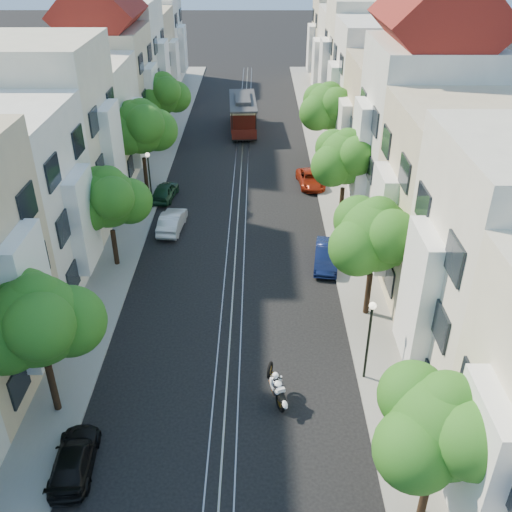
{
  "coord_description": "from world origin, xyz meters",
  "views": [
    {
      "loc": [
        1.38,
        -15.77,
        18.27
      ],
      "look_at": [
        1.31,
        11.38,
        2.2
      ],
      "focal_mm": 40.0,
      "sensor_mm": 36.0,
      "label": 1
    }
  ],
  "objects_px": {
    "tree_e_b": "(376,237)",
    "tree_w_c": "(141,128)",
    "parked_car_e_mid": "(327,256)",
    "tree_e_a": "(443,428)",
    "tree_w_d": "(163,95)",
    "parked_car_w_far": "(165,191)",
    "tree_w_b": "(109,200)",
    "parked_car_w_near": "(74,459)",
    "lamp_east": "(370,330)",
    "tree_w_a": "(39,323)",
    "cable_car": "(243,112)",
    "tree_e_d": "(329,108)",
    "lamp_west": "(149,172)",
    "parked_car_e_far": "(311,179)",
    "sportbike_rider": "(276,386)",
    "tree_e_c": "(346,159)",
    "parked_car_w_mid": "(172,221)"
  },
  "relations": [
    {
      "from": "lamp_west",
      "to": "parked_car_w_mid",
      "type": "bearing_deg",
      "value": -60.51
    },
    {
      "from": "tree_e_d",
      "to": "lamp_east",
      "type": "relative_size",
      "value": 1.65
    },
    {
      "from": "lamp_west",
      "to": "tree_w_a",
      "type": "bearing_deg",
      "value": -92.4
    },
    {
      "from": "lamp_west",
      "to": "cable_car",
      "type": "distance_m",
      "value": 19.02
    },
    {
      "from": "parked_car_e_far",
      "to": "parked_car_w_mid",
      "type": "height_order",
      "value": "parked_car_w_mid"
    },
    {
      "from": "lamp_east",
      "to": "lamp_west",
      "type": "height_order",
      "value": "same"
    },
    {
      "from": "parked_car_e_mid",
      "to": "parked_car_w_near",
      "type": "relative_size",
      "value": 1.05
    },
    {
      "from": "tree_e_a",
      "to": "tree_e_d",
      "type": "xyz_separation_m",
      "value": [
        0.0,
        34.0,
        0.47
      ]
    },
    {
      "from": "tree_w_c",
      "to": "tree_w_d",
      "type": "bearing_deg",
      "value": 90.0
    },
    {
      "from": "tree_w_a",
      "to": "sportbike_rider",
      "type": "height_order",
      "value": "tree_w_a"
    },
    {
      "from": "parked_car_e_mid",
      "to": "lamp_east",
      "type": "bearing_deg",
      "value": -78.35
    },
    {
      "from": "tree_e_a",
      "to": "parked_car_e_mid",
      "type": "distance_m",
      "value": 17.57
    },
    {
      "from": "tree_w_a",
      "to": "tree_w_c",
      "type": "bearing_deg",
      "value": 90.0
    },
    {
      "from": "tree_e_b",
      "to": "parked_car_e_far",
      "type": "bearing_deg",
      "value": 95.53
    },
    {
      "from": "tree_w_a",
      "to": "cable_car",
      "type": "bearing_deg",
      "value": 79.45
    },
    {
      "from": "parked_car_w_near",
      "to": "lamp_east",
      "type": "bearing_deg",
      "value": -161.03
    },
    {
      "from": "lamp_west",
      "to": "parked_car_e_mid",
      "type": "height_order",
      "value": "lamp_west"
    },
    {
      "from": "tree_w_a",
      "to": "tree_w_d",
      "type": "xyz_separation_m",
      "value": [
        -0.0,
        34.0,
        -0.13
      ]
    },
    {
      "from": "tree_e_c",
      "to": "tree_w_c",
      "type": "distance_m",
      "value": 15.25
    },
    {
      "from": "tree_e_a",
      "to": "tree_w_c",
      "type": "relative_size",
      "value": 0.88
    },
    {
      "from": "cable_car",
      "to": "tree_e_b",
      "type": "bearing_deg",
      "value": -79.74
    },
    {
      "from": "tree_w_c",
      "to": "parked_car_e_mid",
      "type": "height_order",
      "value": "tree_w_c"
    },
    {
      "from": "tree_e_c",
      "to": "lamp_west",
      "type": "bearing_deg",
      "value": 171.51
    },
    {
      "from": "tree_e_d",
      "to": "parked_car_e_far",
      "type": "bearing_deg",
      "value": -108.92
    },
    {
      "from": "tree_w_d",
      "to": "lamp_west",
      "type": "distance_m",
      "value": 14.11
    },
    {
      "from": "tree_w_a",
      "to": "tree_e_c",
      "type": "bearing_deg",
      "value": 51.34
    },
    {
      "from": "tree_w_a",
      "to": "tree_w_d",
      "type": "height_order",
      "value": "tree_w_a"
    },
    {
      "from": "tree_e_b",
      "to": "lamp_east",
      "type": "distance_m",
      "value": 5.41
    },
    {
      "from": "tree_e_a",
      "to": "parked_car_e_far",
      "type": "distance_m",
      "value": 29.45
    },
    {
      "from": "tree_w_b",
      "to": "parked_car_w_near",
      "type": "xyz_separation_m",
      "value": [
        1.54,
        -15.01,
        -3.86
      ]
    },
    {
      "from": "tree_e_a",
      "to": "sportbike_rider",
      "type": "height_order",
      "value": "tree_e_a"
    },
    {
      "from": "tree_e_a",
      "to": "tree_w_d",
      "type": "bearing_deg",
      "value": 110.27
    },
    {
      "from": "tree_e_d",
      "to": "parked_car_w_near",
      "type": "height_order",
      "value": "tree_e_d"
    },
    {
      "from": "lamp_east",
      "to": "lamp_west",
      "type": "bearing_deg",
      "value": 124.99
    },
    {
      "from": "tree_e_a",
      "to": "tree_e_c",
      "type": "relative_size",
      "value": 0.96
    },
    {
      "from": "tree_e_b",
      "to": "tree_w_c",
      "type": "xyz_separation_m",
      "value": [
        -14.4,
        16.0,
        0.34
      ]
    },
    {
      "from": "tree_w_d",
      "to": "parked_car_w_mid",
      "type": "distance_m",
      "value": 17.99
    },
    {
      "from": "tree_w_a",
      "to": "sportbike_rider",
      "type": "xyz_separation_m",
      "value": [
        9.35,
        0.56,
        -3.84
      ]
    },
    {
      "from": "tree_w_c",
      "to": "sportbike_rider",
      "type": "relative_size",
      "value": 3.58
    },
    {
      "from": "tree_e_d",
      "to": "lamp_east",
      "type": "distance_m",
      "value": 27.07
    },
    {
      "from": "tree_w_b",
      "to": "parked_car_e_mid",
      "type": "height_order",
      "value": "tree_w_b"
    },
    {
      "from": "tree_e_a",
      "to": "lamp_west",
      "type": "xyz_separation_m",
      "value": [
        -13.56,
        25.02,
        -1.55
      ]
    },
    {
      "from": "tree_e_d",
      "to": "sportbike_rider",
      "type": "bearing_deg",
      "value": -100.06
    },
    {
      "from": "tree_e_b",
      "to": "tree_w_c",
      "type": "height_order",
      "value": "tree_w_c"
    },
    {
      "from": "parked_car_e_mid",
      "to": "parked_car_w_far",
      "type": "bearing_deg",
      "value": 147.14
    },
    {
      "from": "tree_w_b",
      "to": "tree_e_b",
      "type": "bearing_deg",
      "value": -19.15
    },
    {
      "from": "lamp_west",
      "to": "parked_car_w_near",
      "type": "bearing_deg",
      "value": -88.26
    },
    {
      "from": "parked_car_w_mid",
      "to": "tree_e_a",
      "type": "bearing_deg",
      "value": 123.33
    },
    {
      "from": "tree_w_b",
      "to": "lamp_west",
      "type": "bearing_deg",
      "value": 84.03
    },
    {
      "from": "tree_w_c",
      "to": "parked_car_e_mid",
      "type": "distance_m",
      "value": 17.35
    }
  ]
}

